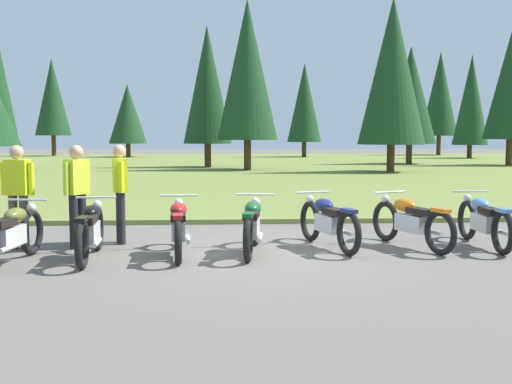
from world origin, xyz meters
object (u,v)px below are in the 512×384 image
(rider_in_hivis_vest, at_px, (77,190))
(motorcycle_olive, at_px, (11,234))
(motorcycle_navy, at_px, (328,221))
(motorcycle_sky_blue, at_px, (484,220))
(rider_with_back_turned, at_px, (18,191))
(motorcycle_orange, at_px, (411,221))
(motorcycle_red, at_px, (179,227))
(motorcycle_black, at_px, (91,230))
(motorcycle_british_green, at_px, (252,225))
(rider_checking_bike, at_px, (120,188))

(rider_in_hivis_vest, bearing_deg, motorcycle_olive, -118.24)
(motorcycle_navy, distance_m, motorcycle_sky_blue, 2.56)
(rider_with_back_turned, relative_size, rider_in_hivis_vest, 1.00)
(motorcycle_navy, xyz_separation_m, motorcycle_orange, (1.35, -0.04, 0.00))
(motorcycle_navy, xyz_separation_m, rider_with_back_turned, (-4.96, 0.13, 0.51))
(motorcycle_olive, xyz_separation_m, motorcycle_orange, (6.06, 0.99, 0.00))
(motorcycle_red, relative_size, motorcycle_sky_blue, 1.00)
(motorcycle_black, relative_size, motorcycle_red, 1.00)
(motorcycle_british_green, bearing_deg, motorcycle_red, -174.37)
(motorcycle_black, relative_size, motorcycle_sky_blue, 1.00)
(motorcycle_british_green, relative_size, motorcycle_orange, 1.05)
(motorcycle_british_green, height_order, motorcycle_navy, same)
(motorcycle_navy, relative_size, motorcycle_sky_blue, 0.97)
(motorcycle_red, bearing_deg, motorcycle_navy, 11.43)
(motorcycle_navy, bearing_deg, rider_checking_bike, 169.82)
(rider_in_hivis_vest, bearing_deg, motorcycle_red, -22.29)
(motorcycle_olive, height_order, rider_with_back_turned, rider_with_back_turned)
(motorcycle_sky_blue, relative_size, rider_in_hivis_vest, 1.26)
(rider_in_hivis_vest, xyz_separation_m, rider_checking_bike, (0.62, 0.41, 0.00))
(motorcycle_black, xyz_separation_m, motorcycle_navy, (3.65, 0.72, 0.00))
(rider_with_back_turned, bearing_deg, motorcycle_sky_blue, -1.31)
(motorcycle_orange, bearing_deg, rider_in_hivis_vest, 177.41)
(motorcycle_black, distance_m, motorcycle_british_green, 2.43)
(motorcycle_orange, height_order, motorcycle_sky_blue, same)
(motorcycle_olive, height_order, motorcycle_red, same)
(rider_in_hivis_vest, bearing_deg, motorcycle_navy, -2.88)
(motorcycle_navy, xyz_separation_m, motorcycle_sky_blue, (2.56, -0.04, 0.00))
(motorcycle_british_green, relative_size, motorcycle_navy, 1.03)
(motorcycle_olive, relative_size, rider_in_hivis_vest, 1.25)
(motorcycle_sky_blue, bearing_deg, motorcycle_british_green, -175.02)
(motorcycle_navy, relative_size, motorcycle_orange, 1.02)
(motorcycle_black, distance_m, motorcycle_sky_blue, 6.25)
(motorcycle_british_green, height_order, rider_checking_bike, rider_checking_bike)
(motorcycle_orange, relative_size, rider_checking_bike, 1.20)
(motorcycle_olive, height_order, motorcycle_navy, same)
(motorcycle_black, bearing_deg, motorcycle_navy, 11.10)
(motorcycle_navy, bearing_deg, motorcycle_red, -168.57)
(motorcycle_british_green, height_order, motorcycle_sky_blue, same)
(motorcycle_sky_blue, bearing_deg, motorcycle_navy, 179.17)
(motorcycle_olive, bearing_deg, motorcycle_british_green, 10.74)
(motorcycle_black, height_order, motorcycle_orange, same)
(motorcycle_orange, relative_size, rider_in_hivis_vest, 1.20)
(motorcycle_british_green, bearing_deg, motorcycle_olive, -169.26)
(rider_checking_bike, bearing_deg, motorcycle_black, -99.51)
(motorcycle_olive, bearing_deg, rider_with_back_turned, 102.47)
(motorcycle_sky_blue, bearing_deg, motorcycle_black, -173.76)
(motorcycle_black, height_order, motorcycle_british_green, same)
(motorcycle_orange, height_order, rider_checking_bike, rider_checking_bike)
(motorcycle_british_green, distance_m, rider_with_back_turned, 3.78)
(motorcycle_sky_blue, distance_m, rider_in_hivis_vest, 6.64)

